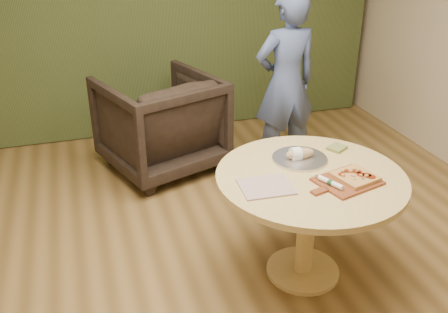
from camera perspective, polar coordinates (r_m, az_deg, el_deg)
name	(u,v)px	position (r m, az deg, el deg)	size (l,w,h in m)	color
room_shell	(249,88)	(2.52, 2.90, 7.85)	(5.04, 6.04, 2.84)	olive
pedestal_table	(309,194)	(3.16, 9.71, -4.29)	(1.17, 1.17, 0.75)	#DABA70
pizza_paddle	(346,182)	(3.04, 13.78, -2.82)	(0.47, 0.36, 0.01)	brown
flatbread_pizza	(355,176)	(3.07, 14.77, -2.21)	(0.27, 0.27, 0.04)	tan
cutlery_roll	(330,182)	(2.96, 12.07, -2.92)	(0.10, 0.19, 0.03)	white
newspaper	(266,187)	(2.91, 4.82, -3.44)	(0.30, 0.25, 0.01)	silver
serving_tray	(300,159)	(3.25, 8.63, -0.24)	(0.36, 0.36, 0.02)	silver
bread_roll	(299,154)	(3.24, 8.53, 0.31)	(0.19, 0.09, 0.09)	tan
green_packet	(337,148)	(3.44, 12.78, 0.97)	(0.12, 0.10, 0.02)	#59672E
armchair	(160,119)	(4.59, -7.32, 4.33)	(0.95, 0.89, 0.98)	black
person_standing	(286,83)	(4.51, 7.06, 8.32)	(0.60, 0.39, 1.63)	#475B8D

